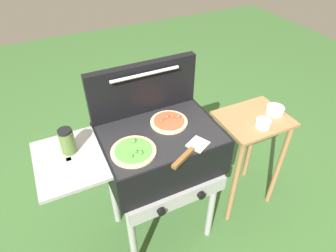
# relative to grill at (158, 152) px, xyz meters

# --- Properties ---
(ground_plane) EXTENTS (8.00, 8.00, 0.00)m
(ground_plane) POSITION_rel_grill_xyz_m (0.01, 0.00, -0.76)
(ground_plane) COLOR #38602D
(grill) EXTENTS (0.96, 0.53, 0.90)m
(grill) POSITION_rel_grill_xyz_m (0.00, 0.00, 0.00)
(grill) COLOR black
(grill) RESTS_ON ground_plane
(grill_lid_open) EXTENTS (0.63, 0.08, 0.30)m
(grill_lid_open) POSITION_rel_grill_xyz_m (0.01, 0.22, 0.30)
(grill_lid_open) COLOR black
(grill_lid_open) RESTS_ON grill
(pizza_veggie) EXTENTS (0.23, 0.23, 0.04)m
(pizza_veggie) POSITION_rel_grill_xyz_m (-0.17, -0.09, 0.15)
(pizza_veggie) COLOR #E0C17F
(pizza_veggie) RESTS_ON grill
(pizza_pepperoni) EXTENTS (0.21, 0.21, 0.04)m
(pizza_pepperoni) POSITION_rel_grill_xyz_m (0.09, 0.05, 0.15)
(pizza_pepperoni) COLOR beige
(pizza_pepperoni) RESTS_ON grill
(sauce_jar) EXTENTS (0.07, 0.07, 0.14)m
(sauce_jar) POSITION_rel_grill_xyz_m (-0.45, 0.06, 0.21)
(sauce_jar) COLOR #4C6B2D
(sauce_jar) RESTS_ON grill
(spatula) EXTENTS (0.26, 0.17, 0.02)m
(spatula) POSITION_rel_grill_xyz_m (0.08, -0.21, 0.15)
(spatula) COLOR #B7BABF
(spatula) RESTS_ON grill
(prep_table) EXTENTS (0.44, 0.36, 0.78)m
(prep_table) POSITION_rel_grill_xyz_m (0.67, 0.00, -0.20)
(prep_table) COLOR olive
(prep_table) RESTS_ON ground_plane
(topping_bowl_near) EXTENTS (0.11, 0.11, 0.04)m
(topping_bowl_near) POSITION_rel_grill_xyz_m (0.83, -0.01, 0.04)
(topping_bowl_near) COLOR silver
(topping_bowl_near) RESTS_ON prep_table
(topping_bowl_far) EXTENTS (0.09, 0.09, 0.04)m
(topping_bowl_far) POSITION_rel_grill_xyz_m (0.67, -0.09, 0.04)
(topping_bowl_far) COLOR silver
(topping_bowl_far) RESTS_ON prep_table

